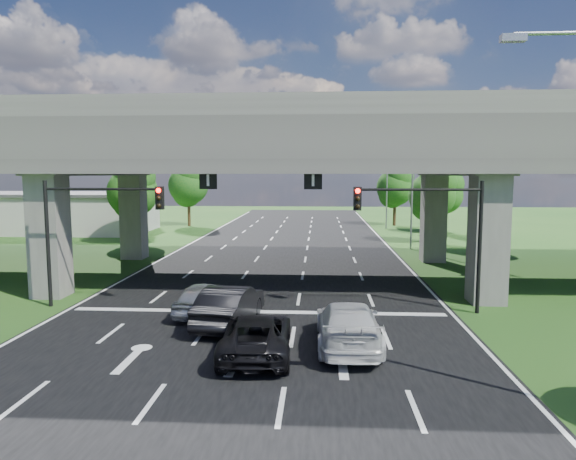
# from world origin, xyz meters

# --- Properties ---
(ground) EXTENTS (160.00, 160.00, 0.00)m
(ground) POSITION_xyz_m (0.00, 0.00, 0.00)
(ground) COLOR #1F4817
(ground) RESTS_ON ground
(road) EXTENTS (18.00, 120.00, 0.03)m
(road) POSITION_xyz_m (0.00, 10.00, 0.01)
(road) COLOR black
(road) RESTS_ON ground
(overpass) EXTENTS (80.00, 15.00, 10.00)m
(overpass) POSITION_xyz_m (0.00, 12.00, 7.92)
(overpass) COLOR #3C3936
(overpass) RESTS_ON ground
(warehouse) EXTENTS (20.00, 10.00, 4.00)m
(warehouse) POSITION_xyz_m (-26.00, 35.00, 2.00)
(warehouse) COLOR #9E9E99
(warehouse) RESTS_ON ground
(signal_right) EXTENTS (5.76, 0.54, 6.00)m
(signal_right) POSITION_xyz_m (7.82, 3.94, 4.19)
(signal_right) COLOR black
(signal_right) RESTS_ON ground
(signal_left) EXTENTS (5.76, 0.54, 6.00)m
(signal_left) POSITION_xyz_m (-7.82, 3.94, 4.19)
(signal_left) COLOR black
(signal_left) RESTS_ON ground
(streetlight_far) EXTENTS (3.38, 0.25, 10.00)m
(streetlight_far) POSITION_xyz_m (10.10, 24.00, 5.85)
(streetlight_far) COLOR gray
(streetlight_far) RESTS_ON ground
(streetlight_beyond) EXTENTS (3.38, 0.25, 10.00)m
(streetlight_beyond) POSITION_xyz_m (10.10, 40.00, 5.85)
(streetlight_beyond) COLOR gray
(streetlight_beyond) RESTS_ON ground
(tree_left_near) EXTENTS (4.50, 4.50, 7.80)m
(tree_left_near) POSITION_xyz_m (-13.95, 26.00, 4.82)
(tree_left_near) COLOR black
(tree_left_near) RESTS_ON ground
(tree_left_mid) EXTENTS (3.91, 3.90, 6.76)m
(tree_left_mid) POSITION_xyz_m (-16.95, 34.00, 4.17)
(tree_left_mid) COLOR black
(tree_left_mid) RESTS_ON ground
(tree_left_far) EXTENTS (4.80, 4.80, 8.32)m
(tree_left_far) POSITION_xyz_m (-12.95, 42.00, 5.14)
(tree_left_far) COLOR black
(tree_left_far) RESTS_ON ground
(tree_right_near) EXTENTS (4.20, 4.20, 7.28)m
(tree_right_near) POSITION_xyz_m (13.05, 28.00, 4.50)
(tree_right_near) COLOR black
(tree_right_near) RESTS_ON ground
(tree_right_mid) EXTENTS (3.91, 3.90, 6.76)m
(tree_right_mid) POSITION_xyz_m (16.05, 36.00, 4.17)
(tree_right_mid) COLOR black
(tree_right_mid) RESTS_ON ground
(tree_right_far) EXTENTS (4.50, 4.50, 7.80)m
(tree_right_far) POSITION_xyz_m (12.05, 44.00, 4.82)
(tree_right_far) COLOR black
(tree_right_far) RESTS_ON ground
(car_silver) EXTENTS (2.19, 4.43, 1.45)m
(car_silver) POSITION_xyz_m (-2.36, 3.00, 0.76)
(car_silver) COLOR silver
(car_silver) RESTS_ON road
(car_dark) EXTENTS (2.37, 5.26, 1.68)m
(car_dark) POSITION_xyz_m (-0.88, 1.39, 0.87)
(car_dark) COLOR black
(car_dark) RESTS_ON road
(car_white) EXTENTS (2.30, 5.58, 1.62)m
(car_white) POSITION_xyz_m (3.88, -0.97, 0.84)
(car_white) COLOR beige
(car_white) RESTS_ON road
(car_trailing) EXTENTS (2.59, 5.18, 1.41)m
(car_trailing) POSITION_xyz_m (0.65, -2.05, 0.73)
(car_trailing) COLOR black
(car_trailing) RESTS_ON road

